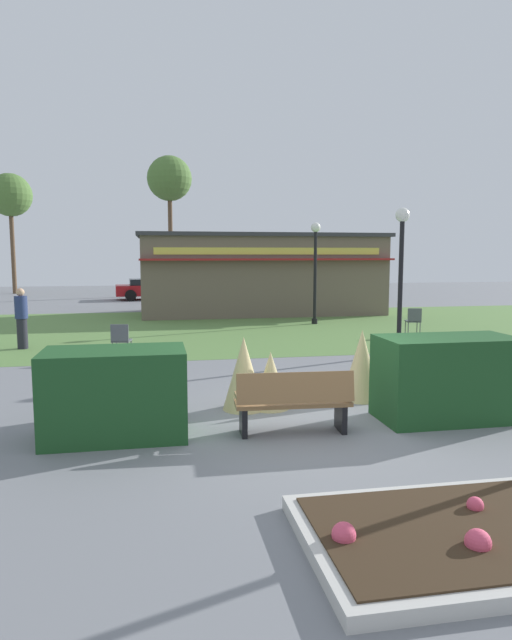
# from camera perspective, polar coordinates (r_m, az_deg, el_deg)

# --- Properties ---
(ground_plane) EXTENTS (80.00, 80.00, 0.00)m
(ground_plane) POSITION_cam_1_polar(r_m,az_deg,el_deg) (8.55, 5.58, -11.07)
(ground_plane) COLOR slate
(lawn_patch) EXTENTS (36.00, 12.00, 0.01)m
(lawn_patch) POSITION_cam_1_polar(r_m,az_deg,el_deg) (19.85, -3.76, -0.80)
(lawn_patch) COLOR #5B8442
(lawn_patch) RESTS_ON ground_plane
(park_bench) EXTENTS (1.73, 0.61, 0.95)m
(park_bench) POSITION_cam_1_polar(r_m,az_deg,el_deg) (8.16, 3.89, -8.41)
(park_bench) COLOR olive
(park_bench) RESTS_ON ground_plane
(hedge_left) EXTENTS (1.99, 1.10, 1.28)m
(hedge_left) POSITION_cam_1_polar(r_m,az_deg,el_deg) (8.22, -14.30, -7.36)
(hedge_left) COLOR #1E4C23
(hedge_left) RESTS_ON ground_plane
(hedge_right) EXTENTS (2.15, 1.10, 1.33)m
(hedge_right) POSITION_cam_1_polar(r_m,az_deg,el_deg) (9.33, 19.03, -5.68)
(hedge_right) COLOR #1E4C23
(hedge_right) RESTS_ON ground_plane
(ornamental_grass_behind_left) EXTENTS (0.72, 0.72, 1.24)m
(ornamental_grass_behind_left) POSITION_cam_1_polar(r_m,az_deg,el_deg) (9.39, -1.26, -5.50)
(ornamental_grass_behind_left) COLOR #D1BC7F
(ornamental_grass_behind_left) RESTS_ON ground_plane
(ornamental_grass_behind_right) EXTENTS (0.64, 0.64, 0.98)m
(ornamental_grass_behind_right) POSITION_cam_1_polar(r_m,az_deg,el_deg) (9.46, 1.51, -6.21)
(ornamental_grass_behind_right) COLOR #D1BC7F
(ornamental_grass_behind_right) RESTS_ON ground_plane
(ornamental_grass_behind_center) EXTENTS (0.71, 0.71, 1.28)m
(ornamental_grass_behind_center) POSITION_cam_1_polar(r_m,az_deg,el_deg) (10.17, 10.82, -4.55)
(ornamental_grass_behind_center) COLOR #D1BC7F
(ornamental_grass_behind_center) RESTS_ON ground_plane
(lamppost_mid) EXTENTS (0.36, 0.36, 3.79)m
(lamppost_mid) POSITION_cam_1_polar(r_m,az_deg,el_deg) (14.72, 14.71, 5.74)
(lamppost_mid) COLOR black
(lamppost_mid) RESTS_ON ground_plane
(lamppost_far) EXTENTS (0.36, 0.36, 3.79)m
(lamppost_far) POSITION_cam_1_polar(r_m,az_deg,el_deg) (20.89, 6.12, 6.17)
(lamppost_far) COLOR black
(lamppost_far) RESTS_ON ground_plane
(trash_bin) EXTENTS (0.52, 0.52, 0.87)m
(trash_bin) POSITION_cam_1_polar(r_m,az_deg,el_deg) (9.40, -13.26, -6.82)
(trash_bin) COLOR #2D4233
(trash_bin) RESTS_ON ground_plane
(food_kiosk) EXTENTS (10.69, 4.83, 3.51)m
(food_kiosk) POSITION_cam_1_polar(r_m,az_deg,el_deg) (24.80, 0.45, 4.81)
(food_kiosk) COLOR #6B5B4C
(food_kiosk) RESTS_ON ground_plane
(cafe_chair_west) EXTENTS (0.52, 0.52, 0.89)m
(cafe_chair_west) POSITION_cam_1_polar(r_m,az_deg,el_deg) (18.63, 15.92, 0.08)
(cafe_chair_west) COLOR #4C5156
(cafe_chair_west) RESTS_ON ground_plane
(cafe_chair_east) EXTENTS (0.52, 0.52, 0.89)m
(cafe_chair_east) POSITION_cam_1_polar(r_m,az_deg,el_deg) (14.28, -13.74, -1.82)
(cafe_chair_east) COLOR #4C5156
(cafe_chair_east) RESTS_ON ground_plane
(person_strolling) EXTENTS (0.34, 0.34, 1.69)m
(person_strolling) POSITION_cam_1_polar(r_m,az_deg,el_deg) (16.64, -22.99, 0.18)
(person_strolling) COLOR #23232D
(person_strolling) RESTS_ON ground_plane
(parked_car_west_slot) EXTENTS (4.33, 2.31, 1.20)m
(parked_car_west_slot) POSITION_cam_1_polar(r_m,az_deg,el_deg) (32.87, -10.65, 3.22)
(parked_car_west_slot) COLOR maroon
(parked_car_west_slot) RESTS_ON ground_plane
(parked_car_center_slot) EXTENTS (4.24, 2.14, 1.20)m
(parked_car_center_slot) POSITION_cam_1_polar(r_m,az_deg,el_deg) (33.21, -2.14, 3.37)
(parked_car_center_slot) COLOR black
(parked_car_center_slot) RESTS_ON ground_plane
(parked_car_east_slot) EXTENTS (4.22, 2.10, 1.20)m
(parked_car_east_slot) POSITION_cam_1_polar(r_m,az_deg,el_deg) (34.61, 7.86, 3.45)
(parked_car_east_slot) COLOR #2D6638
(parked_car_east_slot) RESTS_ON ground_plane
(tree_left_bg) EXTENTS (2.80, 2.80, 7.88)m
(tree_left_bg) POSITION_cam_1_polar(r_m,az_deg,el_deg) (40.53, -23.98, 11.58)
(tree_left_bg) COLOR brown
(tree_left_bg) RESTS_ON ground_plane
(tree_right_bg) EXTENTS (2.80, 2.80, 8.75)m
(tree_right_bg) POSITION_cam_1_polar(r_m,az_deg,el_deg) (36.21, -8.89, 14.06)
(tree_right_bg) COLOR brown
(tree_right_bg) RESTS_ON ground_plane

